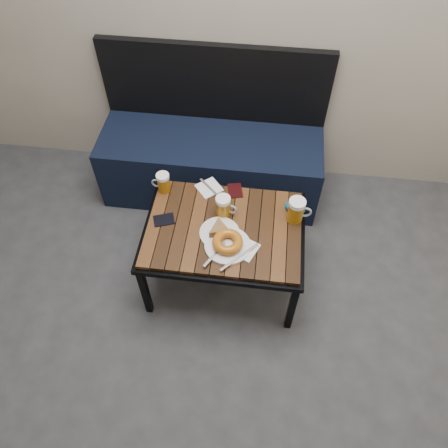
# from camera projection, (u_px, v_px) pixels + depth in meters

# --- Properties ---
(room_shell) EXTENTS (4.00, 4.00, 4.00)m
(room_shell) POSITION_uv_depth(u_px,v_px,m) (182.00, 64.00, 0.92)
(room_shell) COLOR gray
(room_shell) RESTS_ON ground
(bench) EXTENTS (1.40, 0.50, 0.95)m
(bench) POSITION_uv_depth(u_px,v_px,m) (212.00, 158.00, 2.86)
(bench) COLOR black
(bench) RESTS_ON ground
(cafe_table) EXTENTS (0.84, 0.62, 0.47)m
(cafe_table) POSITION_uv_depth(u_px,v_px,m) (224.00, 232.00, 2.29)
(cafe_table) COLOR black
(cafe_table) RESTS_ON ground
(beer_mug_left) EXTENTS (0.10, 0.07, 0.11)m
(beer_mug_left) POSITION_uv_depth(u_px,v_px,m) (163.00, 182.00, 2.38)
(beer_mug_left) COLOR #945E0C
(beer_mug_left) RESTS_ON cafe_table
(beer_mug_centre) EXTENTS (0.12, 0.08, 0.13)m
(beer_mug_centre) POSITION_uv_depth(u_px,v_px,m) (224.00, 206.00, 2.26)
(beer_mug_centre) COLOR #945E0C
(beer_mug_centre) RESTS_ON cafe_table
(beer_mug_right) EXTENTS (0.13, 0.09, 0.14)m
(beer_mug_right) POSITION_uv_depth(u_px,v_px,m) (297.00, 210.00, 2.24)
(beer_mug_right) COLOR #945E0C
(beer_mug_right) RESTS_ON cafe_table
(plate_pie) EXTENTS (0.21, 0.21, 0.06)m
(plate_pie) POSITION_uv_depth(u_px,v_px,m) (219.00, 231.00, 2.22)
(plate_pie) COLOR white
(plate_pie) RESTS_ON cafe_table
(plate_bagel) EXTENTS (0.27, 0.28, 0.06)m
(plate_bagel) POSITION_uv_depth(u_px,v_px,m) (228.00, 243.00, 2.16)
(plate_bagel) COLOR white
(plate_bagel) RESTS_ON cafe_table
(napkin_left) EXTENTS (0.17, 0.17, 0.01)m
(napkin_left) POSITION_uv_depth(u_px,v_px,m) (209.00, 188.00, 2.42)
(napkin_left) COLOR white
(napkin_left) RESTS_ON cafe_table
(napkin_right) EXTENTS (0.18, 0.17, 0.01)m
(napkin_right) POSITION_uv_depth(u_px,v_px,m) (242.00, 248.00, 2.18)
(napkin_right) COLOR white
(napkin_right) RESTS_ON cafe_table
(passport_navy) EXTENTS (0.13, 0.11, 0.01)m
(passport_navy) POSITION_uv_depth(u_px,v_px,m) (164.00, 220.00, 2.29)
(passport_navy) COLOR black
(passport_navy) RESTS_ON cafe_table
(passport_burgundy) EXTENTS (0.10, 0.12, 0.01)m
(passport_burgundy) POSITION_uv_depth(u_px,v_px,m) (235.00, 191.00, 2.41)
(passport_burgundy) COLOR black
(passport_burgundy) RESTS_ON cafe_table
(knit_pouch) EXTENTS (0.13, 0.11, 0.05)m
(knit_pouch) POSITION_uv_depth(u_px,v_px,m) (295.00, 208.00, 2.31)
(knit_pouch) COLOR #055088
(knit_pouch) RESTS_ON cafe_table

